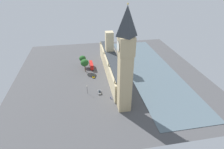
# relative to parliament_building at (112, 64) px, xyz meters

# --- Properties ---
(ground_plane) EXTENTS (147.37, 147.37, 0.00)m
(ground_plane) POSITION_rel_parliament_building_xyz_m (1.99, 1.30, -7.81)
(ground_plane) COLOR #4C4C4F
(river_thames) EXTENTS (38.42, 132.63, 0.25)m
(river_thames) POSITION_rel_parliament_building_xyz_m (-32.22, 1.30, -7.69)
(river_thames) COLOR slate
(river_thames) RESTS_ON ground
(parliament_building) EXTENTS (10.87, 77.37, 30.28)m
(parliament_building) POSITION_rel_parliament_building_xyz_m (0.00, 0.00, 0.00)
(parliament_building) COLOR #CCBA8E
(parliament_building) RESTS_ON ground
(clock_tower) EXTENTS (8.10, 8.10, 60.20)m
(clock_tower) POSITION_rel_parliament_building_xyz_m (0.89, 44.94, 23.36)
(clock_tower) COLOR tan
(clock_tower) RESTS_ON ground
(double_decker_bus_opposite_hall) EXTENTS (3.01, 10.60, 4.75)m
(double_decker_bus_opposite_hall) POSITION_rel_parliament_building_xyz_m (15.95, -11.05, -5.18)
(double_decker_bus_opposite_hall) COLOR red
(double_decker_bus_opposite_hall) RESTS_ON ground
(car_yellow_cab_far_end) EXTENTS (2.01, 4.69, 1.74)m
(car_yellow_cab_far_end) POSITION_rel_parliament_building_xyz_m (15.69, 4.45, -6.92)
(car_yellow_cab_far_end) COLOR gold
(car_yellow_cab_far_end) RESTS_ON ground
(car_white_under_trees) EXTENTS (2.01, 4.29, 1.74)m
(car_white_under_trees) POSITION_rel_parliament_building_xyz_m (13.57, 26.91, -6.93)
(car_white_under_trees) COLOR silver
(car_white_under_trees) RESTS_ON ground
(pedestrian_near_tower) EXTENTS (0.52, 0.62, 1.67)m
(pedestrian_near_tower) POSITION_rel_parliament_building_xyz_m (6.99, 34.42, -7.06)
(pedestrian_near_tower) COLOR navy
(pedestrian_near_tower) RESTS_ON ground
(plane_tree_corner) EXTENTS (6.60, 6.60, 10.74)m
(plane_tree_corner) POSITION_rel_parliament_building_xyz_m (21.52, -5.86, 0.08)
(plane_tree_corner) COLOR brown
(plane_tree_corner) RESTS_ON ground
(plane_tree_by_river_gate) EXTENTS (5.70, 5.70, 9.67)m
(plane_tree_by_river_gate) POSITION_rel_parliament_building_xyz_m (22.90, -15.97, -0.62)
(plane_tree_by_river_gate) COLOR brown
(plane_tree_by_river_gate) RESTS_ON ground
(street_lamp_trailing) EXTENTS (0.56, 0.56, 6.15)m
(street_lamp_trailing) POSITION_rel_parliament_building_xyz_m (21.59, 25.74, -3.51)
(street_lamp_trailing) COLOR black
(street_lamp_trailing) RESTS_ON ground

